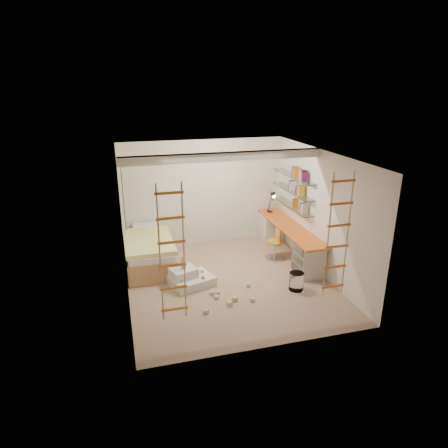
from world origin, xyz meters
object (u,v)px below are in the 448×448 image
object	(u,v)px
desk	(288,240)
play_platform	(189,278)
bed	(149,251)
swivel_chair	(275,248)

from	to	relation	value
desk	play_platform	bearing A→B (deg)	-162.38
bed	swivel_chair	bearing A→B (deg)	-9.03
bed	desk	bearing A→B (deg)	-6.49
play_platform	desk	bearing A→B (deg)	17.62
desk	play_platform	size ratio (longest dim) A/B	2.91
bed	swivel_chair	distance (m)	2.87
swivel_chair	bed	bearing A→B (deg)	170.97
bed	play_platform	xyz separation A→B (m)	(0.69, -1.16, -0.19)
swivel_chair	play_platform	bearing A→B (deg)	-161.67
desk	swivel_chair	size ratio (longest dim) A/B	3.84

